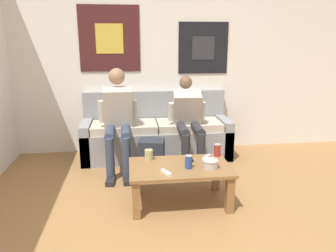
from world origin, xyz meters
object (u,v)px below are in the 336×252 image
at_px(coffee_table, 180,173).
at_px(drink_can_red, 217,150).
at_px(person_seated_adult, 118,116).
at_px(ceramic_bowl, 211,163).
at_px(cell_phone, 190,159).
at_px(drink_can_blue, 189,162).
at_px(person_seated_teen, 188,119).
at_px(game_controller_near_left, 207,157).
at_px(game_controller_near_right, 166,173).
at_px(pillar_candle, 149,155).
at_px(backpack, 152,160).
at_px(couch, 156,135).

distance_m(coffee_table, drink_can_red, 0.50).
xyz_separation_m(coffee_table, person_seated_adult, (-0.60, 0.98, 0.34)).
xyz_separation_m(ceramic_bowl, drink_can_red, (0.15, 0.30, 0.02)).
distance_m(coffee_table, cell_phone, 0.21).
bearing_deg(coffee_table, drink_can_blue, -41.18).
distance_m(person_seated_teen, game_controller_near_left, 0.85).
distance_m(person_seated_adult, game_controller_near_right, 1.26).
height_order(ceramic_bowl, game_controller_near_right, ceramic_bowl).
bearing_deg(cell_phone, drink_can_blue, -103.27).
xyz_separation_m(pillar_candle, game_controller_near_left, (0.58, -0.03, -0.04)).
height_order(person_seated_teen, drink_can_blue, person_seated_teen).
relative_size(backpack, drink_can_blue, 3.59).
bearing_deg(cell_phone, game_controller_near_right, -130.30).
height_order(person_seated_adult, person_seated_teen, person_seated_adult).
xyz_separation_m(backpack, cell_phone, (0.34, -0.48, 0.17)).
distance_m(drink_can_red, game_controller_near_left, 0.15).
distance_m(drink_can_blue, cell_phone, 0.23).
bearing_deg(drink_can_red, couch, 115.41).
bearing_deg(game_controller_near_left, cell_phone, -175.11).
bearing_deg(backpack, game_controller_near_right, -84.75).
bearing_deg(backpack, person_seated_teen, 36.62).
distance_m(couch, drink_can_red, 1.24).
bearing_deg(game_controller_near_left, drink_can_red, 25.48).
height_order(ceramic_bowl, drink_can_blue, drink_can_blue).
height_order(coffee_table, game_controller_near_left, game_controller_near_left).
height_order(couch, backpack, couch).
bearing_deg(game_controller_near_right, game_controller_near_left, 36.80).
bearing_deg(couch, pillar_candle, -98.71).
bearing_deg(person_seated_adult, ceramic_bowl, -50.39).
bearing_deg(coffee_table, couch, 94.52).
relative_size(coffee_table, person_seated_adult, 0.79).
bearing_deg(coffee_table, person_seated_adult, 121.39).
height_order(pillar_candle, game_controller_near_right, pillar_candle).
relative_size(pillar_candle, game_controller_near_right, 0.80).
xyz_separation_m(backpack, game_controller_near_right, (0.07, -0.80, 0.18)).
xyz_separation_m(person_seated_adult, backpack, (0.37, -0.35, -0.44)).
xyz_separation_m(drink_can_red, cell_phone, (-0.30, -0.07, -0.06)).
distance_m(coffee_table, pillar_candle, 0.36).
distance_m(person_seated_adult, game_controller_near_left, 1.23).
relative_size(coffee_table, cell_phone, 6.88).
height_order(person_seated_adult, cell_phone, person_seated_adult).
distance_m(backpack, drink_can_blue, 0.79).
height_order(couch, pillar_candle, couch).
distance_m(coffee_table, drink_can_blue, 0.16).
relative_size(drink_can_red, cell_phone, 0.89).
height_order(coffee_table, ceramic_bowl, ceramic_bowl).
bearing_deg(person_seated_teen, drink_can_red, -78.06).
relative_size(pillar_candle, drink_can_red, 0.94).
bearing_deg(person_seated_adult, coffee_table, -58.61).
xyz_separation_m(person_seated_adult, game_controller_near_right, (0.45, -1.15, -0.26)).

